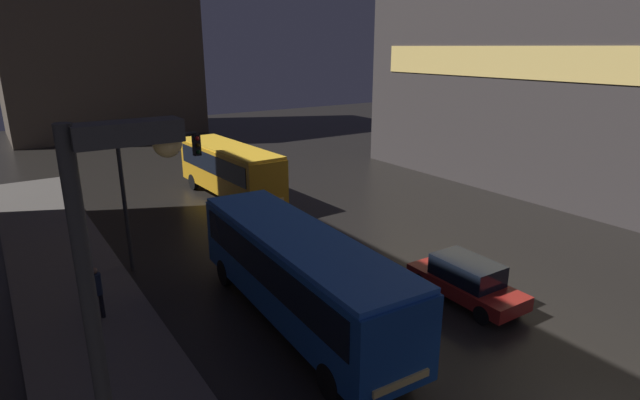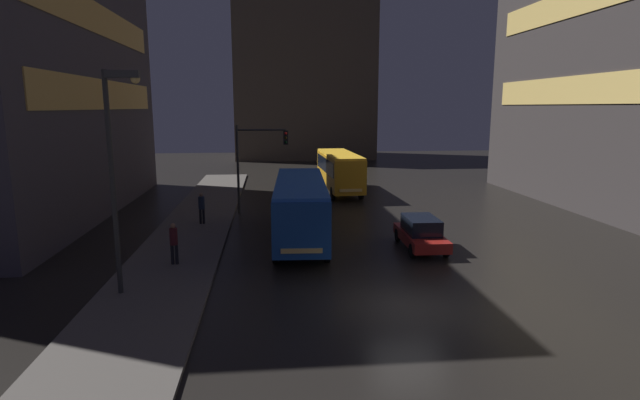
{
  "view_description": "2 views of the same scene",
  "coord_description": "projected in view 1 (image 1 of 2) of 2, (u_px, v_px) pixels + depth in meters",
  "views": [
    {
      "loc": [
        -10.76,
        -3.45,
        8.7
      ],
      "look_at": [
        0.2,
        12.8,
        2.66
      ],
      "focal_mm": 28.0,
      "sensor_mm": 36.0,
      "label": 1
    },
    {
      "loc": [
        -4.67,
        -15.83,
        6.77
      ],
      "look_at": [
        -2.26,
        8.15,
        2.26
      ],
      "focal_mm": 28.0,
      "sensor_mm": 36.0,
      "label": 2
    }
  ],
  "objects": [
    {
      "name": "car_taxi",
      "position": [
        466.0,
        280.0,
        17.69
      ],
      "size": [
        1.84,
        4.33,
        1.54
      ],
      "rotation": [
        0.0,
        0.0,
        3.12
      ],
      "color": "maroon",
      "rests_on": "ground"
    },
    {
      "name": "pedestrian_near",
      "position": [
        96.0,
        289.0,
        16.12
      ],
      "size": [
        0.45,
        0.45,
        1.8
      ],
      "rotation": [
        0.0,
        0.0,
        5.03
      ],
      "color": "black",
      "rests_on": "sidewalk_left"
    },
    {
      "name": "bus_near",
      "position": [
        298.0,
        268.0,
        15.97
      ],
      "size": [
        3.01,
        10.5,
        3.11
      ],
      "rotation": [
        0.0,
        0.0,
        3.09
      ],
      "color": "#194793",
      "rests_on": "ground"
    },
    {
      "name": "building_far_backdrop",
      "position": [
        93.0,
        19.0,
        49.76
      ],
      "size": [
        18.07,
        12.0,
        22.7
      ],
      "color": "#4C4238",
      "rests_on": "ground"
    },
    {
      "name": "sidewalk_left",
      "position": [
        107.0,
        364.0,
        14.14
      ],
      "size": [
        4.0,
        48.0,
        0.15
      ],
      "color": "#56514C",
      "rests_on": "ground"
    },
    {
      "name": "traffic_light_main",
      "position": [
        153.0,
        175.0,
        19.77
      ],
      "size": [
        3.3,
        0.35,
        5.64
      ],
      "color": "#2D2D2D",
      "rests_on": "ground"
    },
    {
      "name": "building_right_block",
      "position": [
        594.0,
        13.0,
        29.16
      ],
      "size": [
        10.07,
        27.83,
        21.13
      ],
      "color": "#383333",
      "rests_on": "ground"
    },
    {
      "name": "street_lamp_sidewalk",
      "position": [
        120.0,
        354.0,
        5.72
      ],
      "size": [
        1.25,
        0.36,
        7.85
      ],
      "color": "#2D2D2D",
      "rests_on": "sidewalk_left"
    },
    {
      "name": "bus_far",
      "position": [
        230.0,
        167.0,
        29.28
      ],
      "size": [
        2.7,
        9.29,
        3.18
      ],
      "rotation": [
        0.0,
        0.0,
        3.18
      ],
      "color": "orange",
      "rests_on": "ground"
    }
  ]
}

